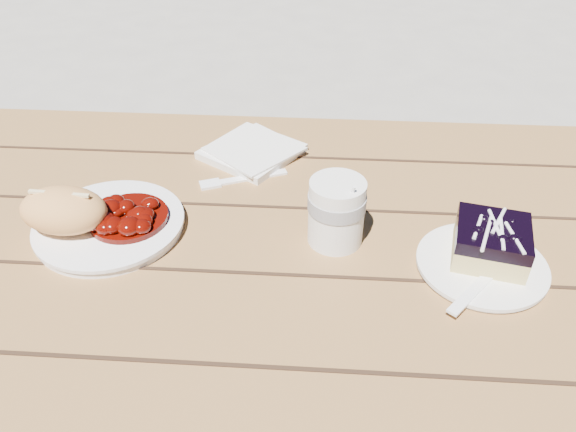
# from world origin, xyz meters

# --- Properties ---
(picnic_table) EXTENTS (2.00, 1.55, 0.75)m
(picnic_table) POSITION_xyz_m (0.00, -0.00, 0.59)
(picnic_table) COLOR brown
(picnic_table) RESTS_ON ground
(main_plate) EXTENTS (0.22, 0.22, 0.02)m
(main_plate) POSITION_xyz_m (-0.32, 0.00, 0.76)
(main_plate) COLOR white
(main_plate) RESTS_ON picnic_table
(goulash_stew) EXTENTS (0.12, 0.12, 0.04)m
(goulash_stew) POSITION_xyz_m (-0.29, 0.01, 0.79)
(goulash_stew) COLOR #4F0802
(goulash_stew) RESTS_ON main_plate
(bread_roll) EXTENTS (0.14, 0.10, 0.07)m
(bread_roll) POSITION_xyz_m (-0.38, -0.02, 0.80)
(bread_roll) COLOR #E3A057
(bread_roll) RESTS_ON main_plate
(dessert_plate) EXTENTS (0.18, 0.18, 0.01)m
(dessert_plate) POSITION_xyz_m (0.23, -0.05, 0.76)
(dessert_plate) COLOR white
(dessert_plate) RESTS_ON picnic_table
(blueberry_cake) EXTENTS (0.12, 0.12, 0.06)m
(blueberry_cake) POSITION_xyz_m (0.24, -0.03, 0.79)
(blueberry_cake) COLOR tan
(blueberry_cake) RESTS_ON dessert_plate
(fork_dessert) EXTENTS (0.12, 0.14, 0.00)m
(fork_dessert) POSITION_xyz_m (0.21, -0.10, 0.76)
(fork_dessert) COLOR white
(fork_dessert) RESTS_ON dessert_plate
(coffee_cup) EXTENTS (0.08, 0.08, 0.10)m
(coffee_cup) POSITION_xyz_m (0.02, 0.00, 0.80)
(coffee_cup) COLOR white
(coffee_cup) RESTS_ON picnic_table
(napkin_stack) EXTENTS (0.21, 0.21, 0.01)m
(napkin_stack) POSITION_xyz_m (-0.13, 0.24, 0.76)
(napkin_stack) COLOR white
(napkin_stack) RESTS_ON picnic_table
(fork_table) EXTENTS (0.16, 0.08, 0.00)m
(fork_table) POSITION_xyz_m (-0.12, 0.16, 0.75)
(fork_table) COLOR white
(fork_table) RESTS_ON picnic_table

